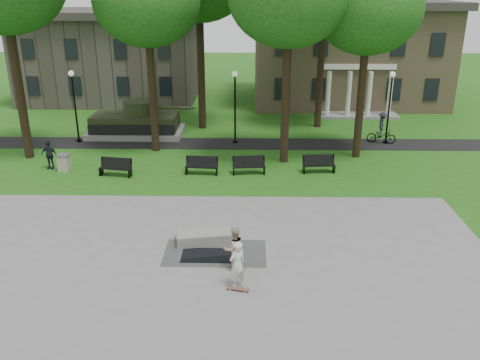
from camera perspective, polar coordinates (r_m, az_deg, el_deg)
The scene contains 23 objects.
ground at distance 22.57m, azimuth -2.67°, elevation -4.87°, with size 120.00×120.00×0.00m, color #254E12.
plaza at distance 18.22m, azimuth -3.67°, elevation -11.76°, with size 22.00×16.00×0.02m, color gray.
footpath at distance 33.75m, azimuth -1.41°, elevation 4.10°, with size 44.00×2.60×0.01m, color black.
building_right at distance 47.35m, azimuth 11.84°, elevation 13.99°, with size 17.00×12.00×8.60m.
building_left at distance 48.77m, azimuth -14.09°, elevation 13.12°, with size 15.00×10.00×7.20m, color #4C443D.
tree_1 at distance 31.32m, azimuth -10.43°, elevation 19.11°, with size 6.20×6.20×11.63m.
tree_3 at distance 30.49m, azimuth 14.23°, elevation 18.11°, with size 6.00×6.00×11.19m.
lamp_left at distance 35.21m, azimuth -18.10°, elevation 8.48°, with size 0.36×0.36×4.73m.
lamp_mid at distance 33.32m, azimuth -0.56°, elevation 8.84°, with size 0.36×0.36×4.73m.
lamp_right at distance 34.52m, azimuth 16.46°, elevation 8.42°, with size 0.36×0.36×4.73m.
tank_monument at distance 36.28m, azimuth -11.60°, elevation 6.29°, with size 7.45×3.40×2.40m.
puddle at distance 20.02m, azimuth -3.42°, elevation -8.45°, with size 2.20×1.20×0.00m, color black.
concrete_block at distance 20.93m, azimuth -4.10°, elevation -6.36°, with size 2.20×1.00×0.45m, color gray.
skateboard at distance 17.91m, azimuth -0.22°, elevation -12.17°, with size 0.78×0.20×0.07m, color brown.
skateboarder at distance 17.65m, azimuth -0.30°, elevation -9.49°, with size 0.64×0.42×1.76m, color silver.
friend_watching at distance 18.71m, azimuth -0.66°, elevation -7.71°, with size 0.82×0.64×1.69m, color tan.
pedestrian_walker at distance 30.85m, azimuth -20.65°, elevation 2.66°, with size 0.97×0.40×1.65m, color black.
cyclist at distance 34.97m, azimuth 15.63°, elevation 5.38°, with size 1.98×1.18×2.09m.
park_bench_0 at distance 28.73m, azimuth -13.80°, elevation 1.48°, with size 1.85×0.82×1.00m.
park_bench_1 at distance 28.22m, azimuth -4.33°, elevation 1.69°, with size 1.83×0.68×1.00m.
park_bench_2 at distance 28.19m, azimuth 1.01°, elevation 1.73°, with size 1.83×0.68×1.00m.
park_bench_3 at distance 28.73m, azimuth 8.84°, elevation 1.85°, with size 1.83×0.68×1.00m.
trash_bin at distance 30.35m, azimuth -19.15°, elevation 1.88°, with size 0.69×0.69×0.96m.
Camera 1 is at (1.42, -20.24, 9.89)m, focal length 38.00 mm.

